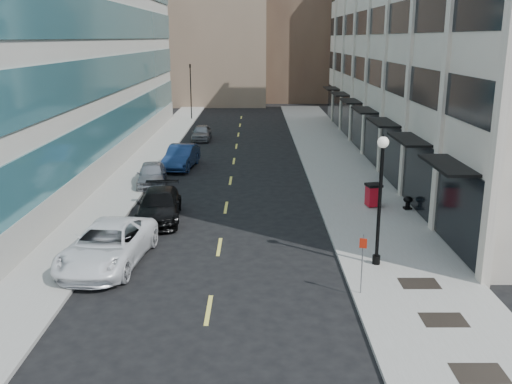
{
  "coord_description": "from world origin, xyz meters",
  "views": [
    {
      "loc": [
        1.57,
        -15.48,
        8.86
      ],
      "look_at": [
        1.61,
        8.96,
        2.24
      ],
      "focal_mm": 40.0,
      "sensor_mm": 36.0,
      "label": 1
    }
  ],
  "objects_px": {
    "car_silver_sedan": "(152,174)",
    "lamppost": "(380,189)",
    "car_grey_sedan": "(202,133)",
    "urn_planter": "(408,201)",
    "car_black_pickup": "(159,205)",
    "car_blue_sedan": "(181,157)",
    "trash_bin": "(373,194)",
    "traffic_signal": "(190,68)",
    "car_white_van": "(108,245)",
    "sign_post": "(363,255)"
  },
  "relations": [
    {
      "from": "sign_post",
      "to": "traffic_signal",
      "type": "bearing_deg",
      "value": 119.37
    },
    {
      "from": "traffic_signal",
      "to": "car_silver_sedan",
      "type": "bearing_deg",
      "value": -88.63
    },
    {
      "from": "urn_planter",
      "to": "car_silver_sedan",
      "type": "bearing_deg",
      "value": 159.05
    },
    {
      "from": "car_white_van",
      "to": "trash_bin",
      "type": "distance_m",
      "value": 14.43
    },
    {
      "from": "car_blue_sedan",
      "to": "lamppost",
      "type": "height_order",
      "value": "lamppost"
    },
    {
      "from": "car_black_pickup",
      "to": "urn_planter",
      "type": "distance_m",
      "value": 12.9
    },
    {
      "from": "car_silver_sedan",
      "to": "sign_post",
      "type": "bearing_deg",
      "value": -63.98
    },
    {
      "from": "car_black_pickup",
      "to": "car_blue_sedan",
      "type": "relative_size",
      "value": 1.05
    },
    {
      "from": "car_white_van",
      "to": "lamppost",
      "type": "distance_m",
      "value": 11.02
    },
    {
      "from": "car_white_van",
      "to": "sign_post",
      "type": "bearing_deg",
      "value": -11.21
    },
    {
      "from": "car_blue_sedan",
      "to": "lamppost",
      "type": "distance_m",
      "value": 20.7
    },
    {
      "from": "car_grey_sedan",
      "to": "lamppost",
      "type": "height_order",
      "value": "lamppost"
    },
    {
      "from": "car_black_pickup",
      "to": "car_blue_sedan",
      "type": "distance_m",
      "value": 11.76
    },
    {
      "from": "car_blue_sedan",
      "to": "car_grey_sedan",
      "type": "distance_m",
      "value": 11.35
    },
    {
      "from": "car_black_pickup",
      "to": "lamppost",
      "type": "xyz_separation_m",
      "value": [
        9.64,
        -6.21,
        2.49
      ]
    },
    {
      "from": "car_black_pickup",
      "to": "urn_planter",
      "type": "xyz_separation_m",
      "value": [
        12.84,
        1.3,
        -0.17
      ]
    },
    {
      "from": "car_black_pickup",
      "to": "car_grey_sedan",
      "type": "bearing_deg",
      "value": 85.26
    },
    {
      "from": "car_black_pickup",
      "to": "lamppost",
      "type": "height_order",
      "value": "lamppost"
    },
    {
      "from": "car_silver_sedan",
      "to": "urn_planter",
      "type": "bearing_deg",
      "value": -27.65
    },
    {
      "from": "urn_planter",
      "to": "trash_bin",
      "type": "bearing_deg",
      "value": 164.05
    },
    {
      "from": "trash_bin",
      "to": "lamppost",
      "type": "distance_m",
      "value": 8.49
    },
    {
      "from": "urn_planter",
      "to": "car_grey_sedan",
      "type": "bearing_deg",
      "value": 120.42
    },
    {
      "from": "traffic_signal",
      "to": "lamppost",
      "type": "bearing_deg",
      "value": -74.29
    },
    {
      "from": "car_grey_sedan",
      "to": "urn_planter",
      "type": "height_order",
      "value": "car_grey_sedan"
    },
    {
      "from": "car_white_van",
      "to": "car_silver_sedan",
      "type": "height_order",
      "value": "car_white_van"
    },
    {
      "from": "car_silver_sedan",
      "to": "lamppost",
      "type": "xyz_separation_m",
      "value": [
        11.2,
        -13.02,
        2.5
      ]
    },
    {
      "from": "traffic_signal",
      "to": "car_black_pickup",
      "type": "relative_size",
      "value": 1.36
    },
    {
      "from": "car_silver_sedan",
      "to": "sign_post",
      "type": "distance_m",
      "value": 18.71
    },
    {
      "from": "car_grey_sedan",
      "to": "lamppost",
      "type": "xyz_separation_m",
      "value": [
        9.6,
        -29.31,
        2.56
      ]
    },
    {
      "from": "car_grey_sedan",
      "to": "sign_post",
      "type": "height_order",
      "value": "sign_post"
    },
    {
      "from": "car_silver_sedan",
      "to": "traffic_signal",
      "type": "bearing_deg",
      "value": 84.67
    },
    {
      "from": "trash_bin",
      "to": "traffic_signal",
      "type": "bearing_deg",
      "value": 99.77
    },
    {
      "from": "sign_post",
      "to": "lamppost",
      "type": "bearing_deg",
      "value": 83.72
    },
    {
      "from": "car_blue_sedan",
      "to": "traffic_signal",
      "type": "bearing_deg",
      "value": 100.83
    },
    {
      "from": "car_white_van",
      "to": "lamppost",
      "type": "height_order",
      "value": "lamppost"
    },
    {
      "from": "car_white_van",
      "to": "sign_post",
      "type": "height_order",
      "value": "sign_post"
    },
    {
      "from": "car_white_van",
      "to": "lamppost",
      "type": "xyz_separation_m",
      "value": [
        10.75,
        -0.31,
        2.4
      ]
    },
    {
      "from": "car_silver_sedan",
      "to": "car_blue_sedan",
      "type": "bearing_deg",
      "value": 69.52
    },
    {
      "from": "car_silver_sedan",
      "to": "trash_bin",
      "type": "height_order",
      "value": "car_silver_sedan"
    },
    {
      "from": "car_grey_sedan",
      "to": "trash_bin",
      "type": "bearing_deg",
      "value": -62.36
    },
    {
      "from": "trash_bin",
      "to": "lamppost",
      "type": "height_order",
      "value": "lamppost"
    },
    {
      "from": "car_black_pickup",
      "to": "trash_bin",
      "type": "bearing_deg",
      "value": 4.55
    },
    {
      "from": "trash_bin",
      "to": "car_black_pickup",
      "type": "bearing_deg",
      "value": 177.68
    },
    {
      "from": "car_silver_sedan",
      "to": "car_white_van",
      "type": "bearing_deg",
      "value": -94.66
    },
    {
      "from": "trash_bin",
      "to": "sign_post",
      "type": "relative_size",
      "value": 0.57
    },
    {
      "from": "car_blue_sedan",
      "to": "urn_planter",
      "type": "relative_size",
      "value": 7.04
    },
    {
      "from": "car_black_pickup",
      "to": "trash_bin",
      "type": "xyz_separation_m",
      "value": [
        11.1,
        1.8,
        0.07
      ]
    },
    {
      "from": "car_blue_sedan",
      "to": "sign_post",
      "type": "height_order",
      "value": "sign_post"
    },
    {
      "from": "car_silver_sedan",
      "to": "urn_planter",
      "type": "relative_size",
      "value": 6.15
    },
    {
      "from": "traffic_signal",
      "to": "trash_bin",
      "type": "relative_size",
      "value": 5.61
    }
  ]
}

